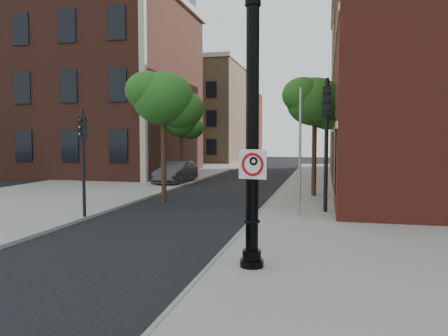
% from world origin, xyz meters
% --- Properties ---
extents(ground, '(120.00, 120.00, 0.00)m').
position_xyz_m(ground, '(0.00, 0.00, 0.00)').
color(ground, black).
rests_on(ground, ground).
extents(sidewalk_right, '(8.00, 60.00, 0.12)m').
position_xyz_m(sidewalk_right, '(6.00, 10.00, 0.06)').
color(sidewalk_right, gray).
rests_on(sidewalk_right, ground).
extents(sidewalk_left, '(10.00, 50.00, 0.12)m').
position_xyz_m(sidewalk_left, '(-9.00, 18.00, 0.06)').
color(sidewalk_left, gray).
rests_on(sidewalk_left, ground).
extents(curb_edge, '(0.10, 60.00, 0.14)m').
position_xyz_m(curb_edge, '(2.05, 10.00, 0.07)').
color(curb_edge, gray).
rests_on(curb_edge, ground).
extents(victorian_building, '(18.60, 14.60, 17.95)m').
position_xyz_m(victorian_building, '(-16.00, 23.97, 8.74)').
color(victorian_building, '#5C2D22').
rests_on(victorian_building, ground).
extents(bg_building_tan_a, '(12.00, 12.00, 12.00)m').
position_xyz_m(bg_building_tan_a, '(-12.00, 44.00, 6.00)').
color(bg_building_tan_a, '#92754F').
rests_on(bg_building_tan_a, ground).
extents(bg_building_red, '(12.00, 12.00, 10.00)m').
position_xyz_m(bg_building_red, '(-12.00, 58.00, 5.00)').
color(bg_building_red, maroon).
rests_on(bg_building_red, ground).
extents(lamppost, '(0.54, 0.54, 6.43)m').
position_xyz_m(lamppost, '(3.01, 0.07, 2.97)').
color(lamppost, black).
rests_on(lamppost, ground).
extents(no_parking_sign, '(0.64, 0.17, 0.65)m').
position_xyz_m(no_parking_sign, '(3.04, -0.09, 2.47)').
color(no_parking_sign, white).
rests_on(no_parking_sign, ground).
extents(parked_car, '(1.70, 4.59, 1.50)m').
position_xyz_m(parked_car, '(-5.01, 17.58, 0.75)').
color(parked_car, '#303035').
rests_on(parked_car, ground).
extents(traffic_signal_left, '(0.31, 0.36, 4.08)m').
position_xyz_m(traffic_signal_left, '(-4.11, 4.87, 2.75)').
color(traffic_signal_left, black).
rests_on(traffic_signal_left, ground).
extents(traffic_signal_right, '(0.34, 0.44, 5.37)m').
position_xyz_m(traffic_signal_right, '(4.62, 8.04, 3.62)').
color(traffic_signal_right, black).
rests_on(traffic_signal_right, ground).
extents(utility_pole, '(0.10, 0.10, 4.92)m').
position_xyz_m(utility_pole, '(3.66, 6.97, 2.46)').
color(utility_pole, '#999999').
rests_on(utility_pole, ground).
extents(street_tree_a, '(3.37, 3.05, 6.08)m').
position_xyz_m(street_tree_a, '(-2.71, 9.59, 4.80)').
color(street_tree_a, black).
rests_on(street_tree_a, ground).
extents(street_tree_b, '(2.87, 2.59, 5.16)m').
position_xyz_m(street_tree_b, '(-5.16, 19.26, 4.07)').
color(street_tree_b, black).
rests_on(street_tree_b, ground).
extents(street_tree_c, '(3.36, 3.03, 6.05)m').
position_xyz_m(street_tree_c, '(4.07, 12.94, 4.78)').
color(street_tree_c, black).
rests_on(street_tree_c, ground).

